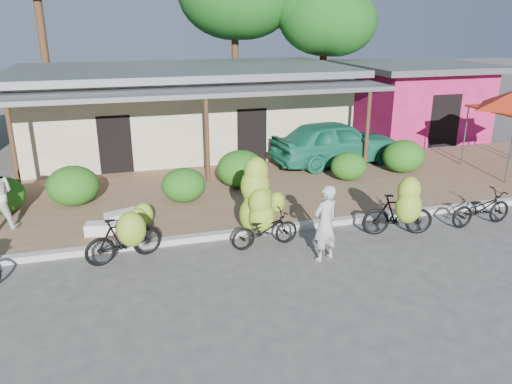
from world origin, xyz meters
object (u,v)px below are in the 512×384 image
bike_far_right (481,208)px  sack_near (123,217)px  bike_right (401,210)px  vendor (325,223)px  bike_left (125,237)px  bike_center (260,209)px  sack_far (101,228)px  teal_van (336,142)px  tree_near_right (320,15)px

bike_far_right → sack_near: bike_far_right is taller
bike_right → vendor: bearing=117.6°
bike_left → sack_near: 2.13m
bike_center → sack_far: size_ratio=2.75×
bike_far_right → teal_van: 6.25m
teal_van → vendor: bearing=146.2°
tree_near_right → sack_far: bearing=-132.0°
bike_center → bike_right: size_ratio=1.12×
tree_near_right → teal_van: size_ratio=1.48×
bike_center → sack_near: size_ratio=2.43×
tree_near_right → vendor: tree_near_right is taller
sack_near → vendor: size_ratio=0.48×
bike_left → bike_center: 3.17m
tree_near_right → bike_right: bearing=-104.4°
bike_center → bike_far_right: size_ratio=1.14×
bike_right → bike_far_right: bearing=-73.9°
bike_left → vendor: vendor is taller
tree_near_right → bike_right: size_ratio=3.80×
bike_far_right → teal_van: size_ratio=0.39×
bike_center → teal_van: (4.48, 5.44, 0.09)m
bike_far_right → sack_far: bearing=75.9°
bike_far_right → sack_near: (-9.00, 2.48, -0.20)m
bike_left → teal_van: 9.53m
bike_left → tree_near_right: bearing=-52.7°
bike_center → vendor: 1.74m
bike_left → bike_far_right: (8.99, -0.38, -0.15)m
sack_near → teal_van: (7.64, 3.61, 0.65)m
bike_center → bike_far_right: bearing=-102.1°
tree_near_right → bike_right: tree_near_right is taller
sack_far → bike_left: bearing=-70.2°
tree_near_right → bike_center: tree_near_right is taller
sack_near → teal_van: size_ratio=0.18×
bike_right → teal_van: teal_van is taller
bike_left → bike_right: (6.53, -0.49, 0.10)m
bike_right → bike_far_right: bike_right is taller
bike_right → sack_near: 7.05m
sack_far → teal_van: 9.21m
bike_far_right → bike_center: bearing=80.9°
bike_left → bike_right: bearing=-110.0°
bike_far_right → sack_near: bearing=71.8°
vendor → teal_van: vendor is taller
tree_near_right → teal_van: (-2.45, -7.61, -4.35)m
bike_far_right → teal_van: teal_van is taller
sack_far → teal_van: (8.17, 4.19, 0.66)m
bike_left → bike_right: 6.54m
tree_near_right → bike_right: 14.97m
tree_near_right → bike_right: (-3.56, -13.82, -4.55)m
bike_center → bike_right: bearing=-108.5°
bike_left → sack_far: 1.65m
bike_center → teal_van: bike_center is taller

